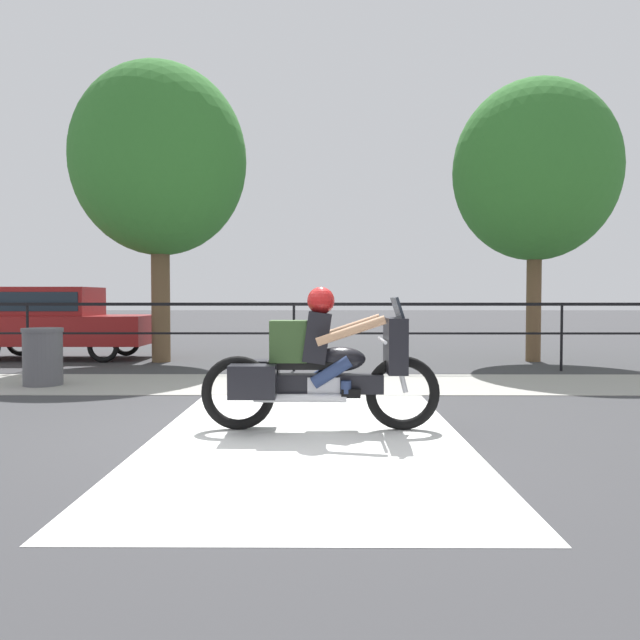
# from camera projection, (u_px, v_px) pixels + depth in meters

# --- Properties ---
(ground_plane) EXTENTS (120.00, 120.00, 0.00)m
(ground_plane) POSITION_uv_depth(u_px,v_px,m) (271.00, 428.00, 6.70)
(ground_plane) COLOR #38383A
(sidewalk_band) EXTENTS (44.00, 2.40, 0.01)m
(sidewalk_band) POSITION_uv_depth(u_px,v_px,m) (289.00, 384.00, 10.09)
(sidewalk_band) COLOR #99968E
(sidewalk_band) RESTS_ON ground
(crosswalk_band) EXTENTS (3.11, 6.00, 0.01)m
(crosswalk_band) POSITION_uv_depth(u_px,v_px,m) (308.00, 432.00, 6.49)
(crosswalk_band) COLOR silver
(crosswalk_band) RESTS_ON ground
(fence_railing) EXTENTS (36.00, 0.05, 1.30)m
(fence_railing) POSITION_uv_depth(u_px,v_px,m) (294.00, 317.00, 11.87)
(fence_railing) COLOR black
(fence_railing) RESTS_ON ground
(motorcycle) EXTENTS (2.53, 0.76, 1.52)m
(motorcycle) POSITION_uv_depth(u_px,v_px,m) (319.00, 365.00, 6.58)
(motorcycle) COLOR black
(motorcycle) RESTS_ON ground
(parked_car) EXTENTS (4.12, 1.68, 1.63)m
(parked_car) POSITION_uv_depth(u_px,v_px,m) (54.00, 318.00, 14.15)
(parked_car) COLOR maroon
(parked_car) RESTS_ON ground
(trash_bin) EXTENTS (0.63, 0.63, 0.92)m
(trash_bin) POSITION_uv_depth(u_px,v_px,m) (43.00, 357.00, 9.89)
(trash_bin) COLOR #515156
(trash_bin) RESTS_ON ground
(tree_behind_sign) EXTENTS (3.54, 3.54, 6.10)m
(tree_behind_sign) POSITION_uv_depth(u_px,v_px,m) (535.00, 171.00, 13.51)
(tree_behind_sign) COLOR brown
(tree_behind_sign) RESTS_ON ground
(tree_behind_car) EXTENTS (3.73, 3.73, 6.42)m
(tree_behind_car) POSITION_uv_depth(u_px,v_px,m) (159.00, 161.00, 13.41)
(tree_behind_car) COLOR brown
(tree_behind_car) RESTS_ON ground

